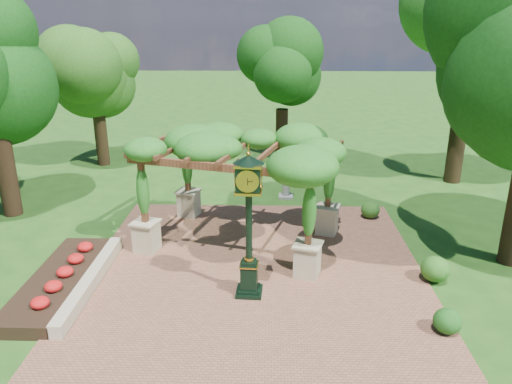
{
  "coord_description": "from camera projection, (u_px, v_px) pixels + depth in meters",
  "views": [
    {
      "loc": [
        0.41,
        -11.76,
        7.23
      ],
      "look_at": [
        0.0,
        2.5,
        2.2
      ],
      "focal_mm": 35.0,
      "sensor_mm": 36.0,
      "label": 1
    }
  ],
  "objects": [
    {
      "name": "flower_bed",
      "position": [
        59.0,
        281.0,
        14.06
      ],
      "size": [
        1.5,
        5.0,
        0.36
      ],
      "primitive_type": "cube",
      "color": "red",
      "rests_on": "ground"
    },
    {
      "name": "pergola",
      "position": [
        239.0,
        151.0,
        15.86
      ],
      "size": [
        6.97,
        5.4,
        3.87
      ],
      "rotation": [
        0.0,
        0.0,
        -0.29
      ],
      "color": "#C2B690",
      "rests_on": "brick_plaza"
    },
    {
      "name": "shrub_front",
      "position": [
        447.0,
        321.0,
        11.93
      ],
      "size": [
        0.88,
        0.88,
        0.61
      ],
      "primitive_type": "ellipsoid",
      "rotation": [
        0.0,
        0.0,
        0.38
      ],
      "color": "#1A4E16",
      "rests_on": "brick_plaza"
    },
    {
      "name": "tree_east_far",
      "position": [
        472.0,
        34.0,
        20.97
      ],
      "size": [
        4.66,
        4.66,
        9.54
      ],
      "color": "black",
      "rests_on": "ground"
    },
    {
      "name": "brick_plaza",
      "position": [
        255.0,
        280.0,
        14.44
      ],
      "size": [
        10.0,
        12.0,
        0.04
      ],
      "primitive_type": "cube",
      "color": "brown",
      "rests_on": "ground"
    },
    {
      "name": "pedestal_clock",
      "position": [
        249.0,
        213.0,
        12.92
      ],
      "size": [
        0.83,
        0.83,
        4.02
      ],
      "rotation": [
        0.0,
        0.0,
        -0.06
      ],
      "color": "black",
      "rests_on": "brick_plaza"
    },
    {
      "name": "shrub_mid",
      "position": [
        435.0,
        269.0,
        14.26
      ],
      "size": [
        1.06,
        1.06,
        0.74
      ],
      "primitive_type": "ellipsoid",
      "rotation": [
        0.0,
        0.0,
        -0.38
      ],
      "color": "#265A19",
      "rests_on": "brick_plaza"
    },
    {
      "name": "tree_north",
      "position": [
        283.0,
        71.0,
        25.72
      ],
      "size": [
        3.52,
        3.52,
        6.72
      ],
      "color": "black",
      "rests_on": "ground"
    },
    {
      "name": "shrub_back",
      "position": [
        370.0,
        210.0,
        18.78
      ],
      "size": [
        0.89,
        0.89,
        0.63
      ],
      "primitive_type": "ellipsoid",
      "rotation": [
        0.0,
        0.0,
        -0.33
      ],
      "color": "#255518",
      "rests_on": "brick_plaza"
    },
    {
      "name": "border_wall",
      "position": [
        91.0,
        281.0,
        14.03
      ],
      "size": [
        0.35,
        5.0,
        0.4
      ],
      "primitive_type": "cube",
      "color": "#C6B793",
      "rests_on": "ground"
    },
    {
      "name": "sundial",
      "position": [
        286.0,
        187.0,
        20.93
      ],
      "size": [
        0.61,
        0.61,
        1.06
      ],
      "rotation": [
        0.0,
        0.0,
        -0.04
      ],
      "color": "gray",
      "rests_on": "ground"
    },
    {
      "name": "ground",
      "position": [
        253.0,
        299.0,
        13.5
      ],
      "size": [
        120.0,
        120.0,
        0.0
      ],
      "primitive_type": "plane",
      "color": "#1E4714",
      "rests_on": "ground"
    },
    {
      "name": "tree_west_far",
      "position": [
        94.0,
        69.0,
        24.23
      ],
      "size": [
        3.49,
        3.49,
        7.02
      ],
      "color": "#312213",
      "rests_on": "ground"
    }
  ]
}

